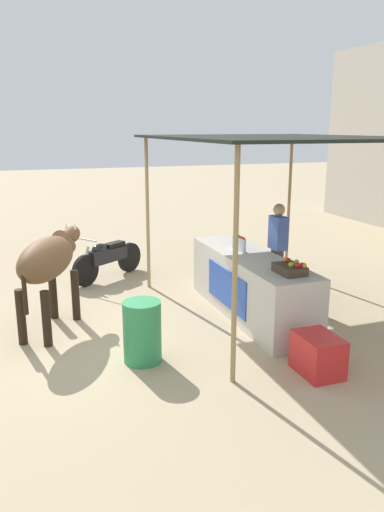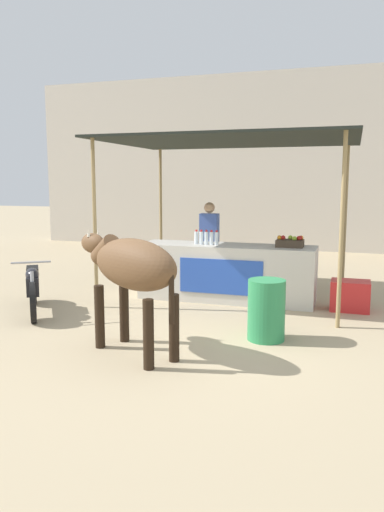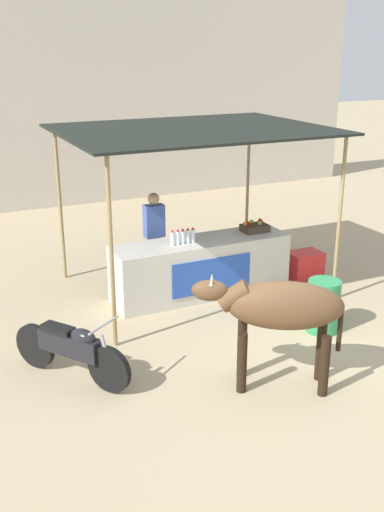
{
  "view_description": "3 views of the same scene",
  "coord_description": "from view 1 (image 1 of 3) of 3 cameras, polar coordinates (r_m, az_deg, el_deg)",
  "views": [
    {
      "loc": [
        6.68,
        -1.15,
        2.87
      ],
      "look_at": [
        -0.36,
        1.36,
        0.94
      ],
      "focal_mm": 35.0,
      "sensor_mm": 36.0,
      "label": 1
    },
    {
      "loc": [
        2.02,
        -6.02,
        2.02
      ],
      "look_at": [
        -0.22,
        0.93,
        0.94
      ],
      "focal_mm": 35.0,
      "sensor_mm": 36.0,
      "label": 2
    },
    {
      "loc": [
        -4.12,
        -6.21,
        4.01
      ],
      "look_at": [
        -0.49,
        1.51,
        0.98
      ],
      "focal_mm": 42.0,
      "sensor_mm": 36.0,
      "label": 3
    }
  ],
  "objects": [
    {
      "name": "ground_plane",
      "position": [
        7.37,
        -9.17,
        -8.63
      ],
      "size": [
        60.0,
        60.0,
        0.0
      ],
      "primitive_type": "plane",
      "color": "tan"
    },
    {
      "name": "stall_counter",
      "position": [
        7.85,
        6.67,
        -3.33
      ],
      "size": [
        3.0,
        0.82,
        0.96
      ],
      "color": "beige",
      "rests_on": "ground"
    },
    {
      "name": "stall_awning",
      "position": [
        7.62,
        9.25,
        12.53
      ],
      "size": [
        4.2,
        3.2,
        2.74
      ],
      "color": "black",
      "rests_on": "ground"
    },
    {
      "name": "water_bottle_row",
      "position": [
        7.98,
        5.38,
        1.43
      ],
      "size": [
        0.43,
        0.07,
        0.25
      ],
      "color": "silver",
      "rests_on": "stall_counter"
    },
    {
      "name": "fruit_crate",
      "position": [
        6.83,
        11.19,
        -1.39
      ],
      "size": [
        0.44,
        0.32,
        0.18
      ],
      "color": "#3F3326",
      "rests_on": "stall_counter"
    },
    {
      "name": "vendor_behind_counter",
      "position": [
        8.54,
        9.73,
        0.6
      ],
      "size": [
        0.34,
        0.22,
        1.65
      ],
      "color": "#383842",
      "rests_on": "ground"
    },
    {
      "name": "cooler_box",
      "position": [
        6.25,
        14.18,
        -10.87
      ],
      "size": [
        0.6,
        0.44,
        0.48
      ],
      "primitive_type": "cube",
      "color": "red",
      "rests_on": "ground"
    },
    {
      "name": "water_barrel",
      "position": [
        6.33,
        -5.7,
        -8.6
      ],
      "size": [
        0.48,
        0.48,
        0.79
      ],
      "primitive_type": "cylinder",
      "color": "#2D8C51",
      "rests_on": "ground"
    },
    {
      "name": "cow",
      "position": [
        7.34,
        -16.05,
        -0.57
      ],
      "size": [
        1.76,
        1.22,
        1.44
      ],
      "color": "brown",
      "rests_on": "ground"
    },
    {
      "name": "motorcycle_parked",
      "position": [
        9.78,
        -9.64,
        -0.17
      ],
      "size": [
        1.1,
        1.52,
        0.9
      ],
      "color": "black",
      "rests_on": "ground"
    }
  ]
}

